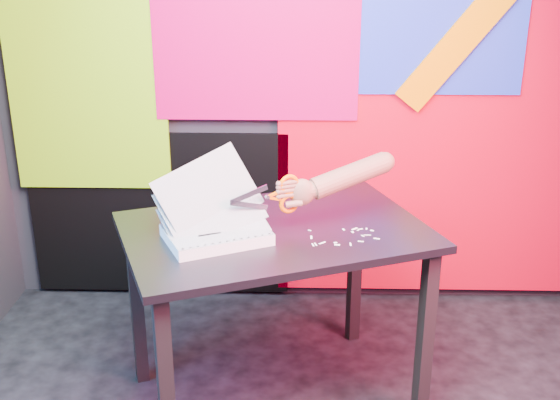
{
  "coord_description": "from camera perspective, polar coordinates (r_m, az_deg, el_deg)",
  "views": [
    {
      "loc": [
        -0.06,
        -1.79,
        1.77
      ],
      "look_at": [
        -0.12,
        0.59,
        0.87
      ],
      "focal_mm": 45.0,
      "sensor_mm": 36.0,
      "label": 1
    }
  ],
  "objects": [
    {
      "name": "paper_clippings",
      "position": [
        2.55,
        5.34,
        -2.99
      ],
      "size": [
        0.26,
        0.17,
        0.0
      ],
      "color": "white",
      "rests_on": "work_table"
    },
    {
      "name": "hand_forearm",
      "position": [
        2.63,
        5.05,
        1.79
      ],
      "size": [
        0.44,
        0.23,
        0.17
      ],
      "rotation": [
        0.0,
        0.0,
        0.42
      ],
      "color": "brown",
      "rests_on": "work_table"
    },
    {
      "name": "work_table",
      "position": [
        2.65,
        -0.42,
        -4.31
      ],
      "size": [
        1.29,
        1.08,
        0.75
      ],
      "rotation": [
        0.0,
        0.0,
        0.37
      ],
      "color": "black",
      "rests_on": "ground"
    },
    {
      "name": "printout_stack",
      "position": [
        2.51,
        -5.24,
        -2.58
      ],
      "size": [
        0.44,
        0.38,
        0.34
      ],
      "rotation": [
        0.0,
        0.0,
        0.44
      ],
      "color": "silver",
      "rests_on": "work_table"
    },
    {
      "name": "backdrop",
      "position": [
        3.36,
        3.45,
        6.67
      ],
      "size": [
        2.88,
        0.05,
        2.08
      ],
      "color": "red",
      "rests_on": "ground"
    },
    {
      "name": "room",
      "position": [
        1.84,
        3.21,
        7.47
      ],
      "size": [
        3.01,
        3.01,
        2.71
      ],
      "color": "black",
      "rests_on": "ground"
    },
    {
      "name": "scissors",
      "position": [
        2.55,
        0.35,
        0.43
      ],
      "size": [
        0.25,
        0.12,
        0.15
      ],
      "rotation": [
        0.0,
        0.0,
        0.42
      ],
      "color": "#B4BCCE",
      "rests_on": "printout_stack"
    }
  ]
}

